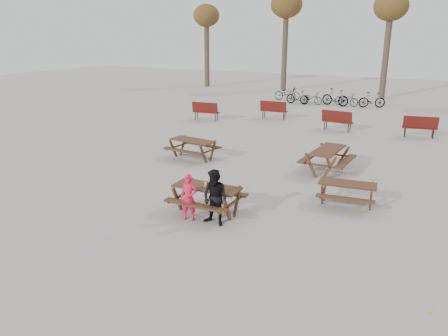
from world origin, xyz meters
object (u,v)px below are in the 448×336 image
at_px(picnic_table_far, 327,161).
at_px(adult, 215,198).
at_px(child, 189,198).
at_px(picnic_table_north, 193,149).
at_px(main_picnic_table, 207,193).
at_px(picnic_table_east, 347,194).
at_px(soda_bottle, 205,185).
at_px(food_tray, 216,190).

bearing_deg(picnic_table_far, adult, 169.19).
height_order(child, picnic_table_north, child).
relative_size(picnic_table_north, picnic_table_far, 0.92).
relative_size(main_picnic_table, picnic_table_north, 1.02).
relative_size(main_picnic_table, picnic_table_east, 1.16).
bearing_deg(child, soda_bottle, 48.74).
bearing_deg(child, main_picnic_table, 57.42).
distance_m(main_picnic_table, picnic_table_north, 5.33).
xyz_separation_m(main_picnic_table, adult, (0.54, -0.54, 0.14)).
relative_size(main_picnic_table, child, 1.47).
xyz_separation_m(main_picnic_table, food_tray, (0.38, -0.19, 0.21)).
bearing_deg(picnic_table_far, main_picnic_table, 162.30).
relative_size(food_tray, soda_bottle, 1.06).
bearing_deg(food_tray, picnic_table_far, 73.48).
bearing_deg(main_picnic_table, soda_bottle, -75.95).
bearing_deg(picnic_table_north, food_tray, -45.11).
height_order(child, adult, adult).
height_order(soda_bottle, adult, adult).
xyz_separation_m(child, picnic_table_east, (3.43, 2.86, -0.28)).
xyz_separation_m(food_tray, picnic_table_north, (-3.45, 4.54, -0.41)).
bearing_deg(soda_bottle, picnic_table_north, 124.65).
bearing_deg(picnic_table_east, food_tray, -145.49).
bearing_deg(adult, soda_bottle, 146.76).
height_order(main_picnic_table, picnic_table_far, picnic_table_far).
height_order(picnic_table_east, picnic_table_north, picnic_table_north).
xyz_separation_m(child, adult, (0.75, 0.05, 0.11)).
bearing_deg(picnic_table_north, picnic_table_far, 15.87).
bearing_deg(soda_bottle, main_picnic_table, 104.05).
xyz_separation_m(soda_bottle, child, (-0.24, -0.45, -0.23)).
bearing_deg(picnic_table_north, child, -52.27).
height_order(food_tray, picnic_table_east, food_tray).
bearing_deg(adult, picnic_table_north, 131.71).
xyz_separation_m(main_picnic_table, picnic_table_north, (-3.07, 4.35, -0.21)).
height_order(adult, picnic_table_north, adult).
height_order(child, picnic_table_far, child).
distance_m(food_tray, picnic_table_north, 5.72).
relative_size(adult, picnic_table_east, 0.93).
distance_m(soda_bottle, adult, 0.66).
distance_m(adult, picnic_table_east, 3.91).
distance_m(main_picnic_table, food_tray, 0.47).
distance_m(adult, picnic_table_north, 6.08).
xyz_separation_m(main_picnic_table, child, (-0.21, -0.58, 0.03)).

